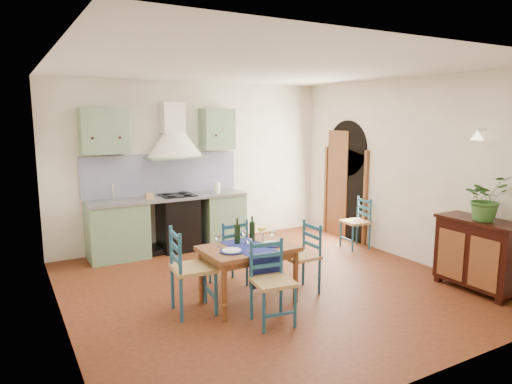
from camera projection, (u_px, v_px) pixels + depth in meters
floor at (268, 286)px, 6.04m from camera, size 5.00×5.00×0.00m
back_wall at (174, 187)px, 7.61m from camera, size 5.00×0.96×2.80m
right_wall at (394, 172)px, 7.27m from camera, size 0.26×5.00×2.80m
left_wall at (57, 198)px, 4.60m from camera, size 0.04×5.00×2.80m
ceiling at (270, 68)px, 5.58m from camera, size 5.00×5.00×0.01m
dining_table at (249, 253)px, 5.41m from camera, size 1.11×0.84×1.01m
chair_near at (272, 282)px, 4.90m from camera, size 0.47×0.47×0.89m
chair_far at (229, 252)px, 5.99m from camera, size 0.46×0.46×0.89m
chair_left at (190, 269)px, 5.14m from camera, size 0.50×0.50×0.99m
chair_right at (302, 256)px, 5.79m from camera, size 0.42×0.42×0.89m
chair_spare at (357, 222)px, 7.73m from camera, size 0.43×0.43×0.86m
sideboard at (478, 252)px, 5.82m from camera, size 0.50×1.05×0.94m
potted_plant at (486, 198)px, 5.63m from camera, size 0.58×0.52×0.57m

